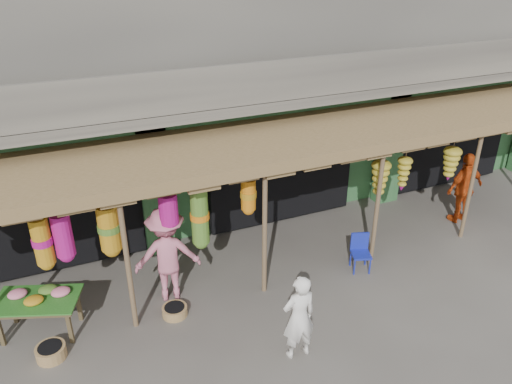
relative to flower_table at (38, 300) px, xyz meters
name	(u,v)px	position (x,y,z in m)	size (l,w,h in m)	color
ground	(325,267)	(5.49, -0.30, -0.67)	(80.00, 80.00, 0.00)	#514C47
building	(237,60)	(5.49, 4.57, 2.70)	(16.40, 6.80, 7.00)	gray
awning	(305,141)	(5.32, 0.50, 1.90)	(14.00, 2.70, 2.79)	brown
flower_table	(38,300)	(0.00, 0.00, 0.00)	(1.58, 1.24, 0.83)	brown
blue_chair	(360,250)	(6.11, -0.60, -0.23)	(0.48, 0.48, 0.79)	#1925A3
basket_mid	(175,311)	(2.20, -0.51, -0.58)	(0.46, 0.46, 0.18)	#A28348
basket_right	(51,352)	(0.07, -0.71, -0.56)	(0.48, 0.48, 0.22)	olive
person_front	(299,317)	(3.79, -2.25, 0.11)	(0.56, 0.37, 1.55)	white
person_vendor	(465,188)	(9.49, 0.11, 0.21)	(1.03, 0.43, 1.76)	#C74512
person_shopper	(167,254)	(2.27, 0.07, 0.28)	(1.22, 0.70, 1.89)	#D4708B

